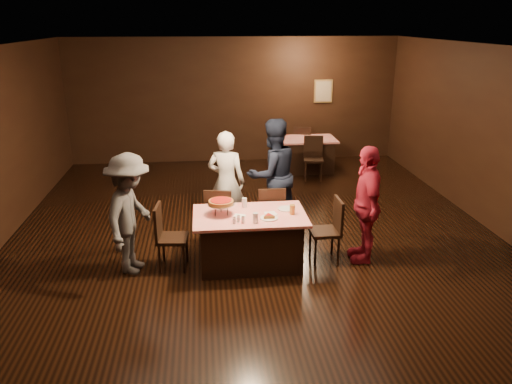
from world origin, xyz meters
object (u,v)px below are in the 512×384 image
diner_grey_knit (130,214)px  glass_back (244,203)px  glass_front_left (255,218)px  glass_amber (292,210)px  main_table (250,239)px  pizza_stand (221,202)px  diner_white_jacket (226,182)px  diner_navy_hoodie (273,175)px  chair_back_far (302,145)px  chair_far_left (220,215)px  back_table (307,155)px  plate_empty (286,209)px  chair_end_left (172,237)px  chair_back_near (313,159)px  chair_end_right (325,230)px  chair_far_right (270,213)px  diner_red_shirt (366,204)px

diner_grey_knit → glass_back: (1.60, 0.32, -0.02)m
glass_front_left → glass_amber: same height
main_table → pizza_stand: bearing=172.9°
diner_white_jacket → glass_front_left: 1.62m
diner_navy_hoodie → pizza_stand: (-0.90, -1.23, 0.01)m
chair_back_far → diner_white_jacket: (-2.05, -3.90, 0.38)m
chair_far_left → chair_back_far: same height
back_table → glass_amber: 4.80m
diner_navy_hoodie → plate_empty: bearing=70.2°
chair_end_left → diner_grey_knit: bearing=97.5°
back_table → chair_far_left: (-2.18, -3.83, 0.09)m
chair_end_left → back_table: bearing=-26.4°
chair_end_left → glass_front_left: 1.24m
back_table → diner_navy_hoodie: 3.58m
chair_far_left → glass_amber: size_ratio=6.79×
main_table → plate_empty: (0.55, 0.15, 0.39)m
chair_far_left → diner_grey_knit: diner_grey_knit is taller
chair_back_near → diner_grey_knit: 5.21m
diner_grey_knit → chair_end_left: bearing=-73.2°
plate_empty → glass_amber: 0.22m
pizza_stand → chair_end_left: bearing=-175.9°
chair_end_right → pizza_stand: 1.57m
plate_empty → glass_amber: glass_amber is taller
diner_navy_hoodie → pizza_stand: diner_navy_hoodie is taller
chair_end_right → main_table: bearing=-90.8°
back_table → chair_far_right: chair_far_right is taller
main_table → glass_front_left: size_ratio=11.43×
diner_grey_knit → pizza_stand: diner_grey_knit is taller
back_table → diner_grey_knit: 5.76m
chair_far_left → glass_amber: bearing=152.2°
main_table → chair_back_far: size_ratio=1.68×
chair_back_near → glass_back: chair_back_near is taller
diner_grey_knit → diner_navy_hoodie: bearing=-43.8°
chair_far_left → glass_front_left: 1.20m
diner_red_shirt → glass_front_left: 1.66m
chair_end_right → diner_grey_knit: size_ratio=0.56×
plate_empty → diner_grey_knit: bearing=-175.7°
chair_end_left → chair_back_far: size_ratio=1.00×
chair_far_right → chair_back_near: bearing=-113.1°
chair_back_far → diner_navy_hoodie: (-1.28, -3.90, 0.47)m
chair_end_right → chair_back_far: same height
diner_navy_hoodie → chair_back_far: bearing=-130.3°
diner_navy_hoodie → glass_amber: size_ratio=13.48×
chair_back_far → glass_front_left: (-1.73, -5.48, 0.37)m
diner_grey_knit → glass_amber: (2.25, -0.03, -0.02)m
diner_red_shirt → glass_amber: diner_red_shirt is taller
chair_back_near → back_table: bearing=98.9°
chair_far_right → chair_end_left: 1.68m
glass_back → plate_empty: bearing=-14.0°
diner_navy_hoodie → glass_back: 1.13m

